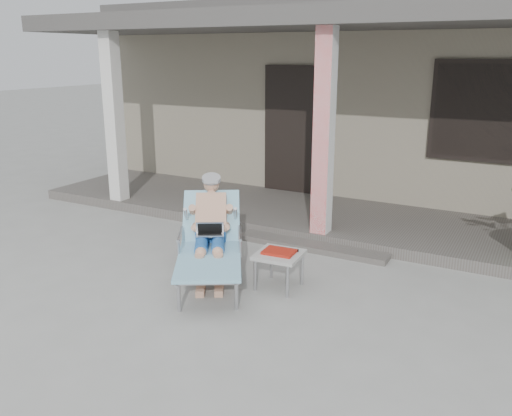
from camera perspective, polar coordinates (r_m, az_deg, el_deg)
The scene contains 7 objects.
ground at distance 5.52m, azimuth -1.73°, elevation -10.23°, with size 60.00×60.00×0.00m, color #9E9E99.
house at distance 11.08m, azimuth 15.66°, elevation 11.44°, with size 10.40×5.40×3.30m.
porch_deck at distance 8.05m, azimuth 9.05°, elevation -1.28°, with size 10.00×2.00×0.15m, color #605B56.
porch_overhang at distance 7.65m, azimuth 9.83°, elevation 18.40°, with size 10.00×2.30×2.85m.
porch_step at distance 7.04m, azimuth 5.86°, elevation -4.04°, with size 2.00×0.30×0.07m, color #605B56.
lounger at distance 5.96m, azimuth -4.89°, elevation -1.02°, with size 1.43×1.78×1.14m.
side_table at distance 5.79m, azimuth 2.45°, elevation -5.11°, with size 0.50×0.50×0.42m.
Camera 1 is at (2.50, -4.27, 2.44)m, focal length 38.00 mm.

